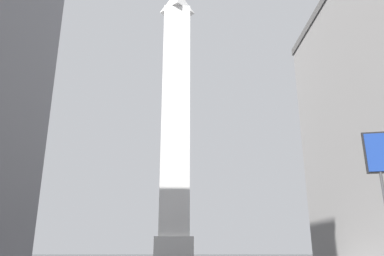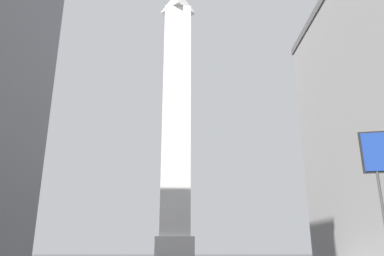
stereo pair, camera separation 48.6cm
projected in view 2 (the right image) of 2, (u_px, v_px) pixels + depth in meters
The scene contains 1 object.
obelisk at pixel (177, 113), 82.07m from camera, with size 7.53×7.53×62.69m.
Camera 2 is at (0.92, -1.44, 1.53)m, focal length 35.00 mm.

